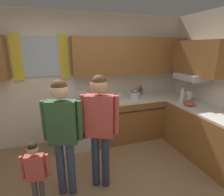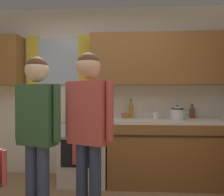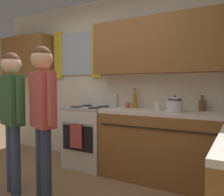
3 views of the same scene
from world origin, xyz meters
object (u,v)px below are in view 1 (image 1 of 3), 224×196
object	(u,v)px
mixing_bowl	(189,103)
adult_in_plaid	(100,120)
bottle_milk_white	(182,96)
water_pitcher	(189,96)
stove_oven	(73,125)
adult_holding_child	(62,127)
cup_terracotta	(98,97)
small_child	(36,170)
mug_ceramic_white	(119,95)
bottle_oil_amber	(102,93)
bottle_squat_brown	(141,91)
stovetop_kettle	(135,94)

from	to	relation	value
mixing_bowl	adult_in_plaid	size ratio (longest dim) A/B	0.13
bottle_milk_white	water_pitcher	bearing A→B (deg)	-28.18
stove_oven	adult_holding_child	world-z (taller)	adult_holding_child
water_pitcher	cup_terracotta	bearing A→B (deg)	155.66
cup_terracotta	small_child	xyz separation A→B (m)	(-1.13, -1.54, -0.35)
bottle_milk_white	cup_terracotta	size ratio (longest dim) A/B	2.88
mug_ceramic_white	bottle_oil_amber	bearing A→B (deg)	172.32
adult_holding_child	bottle_squat_brown	bearing A→B (deg)	38.31
stove_oven	bottle_oil_amber	world-z (taller)	bottle_oil_amber
mixing_bowl	adult_in_plaid	world-z (taller)	adult_in_plaid
adult_in_plaid	adult_holding_child	bearing A→B (deg)	179.85
stove_oven	water_pitcher	world-z (taller)	water_pitcher
bottle_squat_brown	adult_in_plaid	bearing A→B (deg)	-132.98
bottle_oil_amber	bottle_squat_brown	xyz separation A→B (m)	(0.92, 0.04, -0.03)
adult_in_plaid	small_child	bearing A→B (deg)	-167.89
mixing_bowl	adult_holding_child	size ratio (longest dim) A/B	0.13
stove_oven	mug_ceramic_white	distance (m)	1.14
cup_terracotta	adult_holding_child	world-z (taller)	adult_holding_child
water_pitcher	adult_in_plaid	xyz separation A→B (m)	(-1.97, -0.62, 0.01)
adult_in_plaid	cup_terracotta	bearing A→B (deg)	77.11
mug_ceramic_white	adult_in_plaid	distance (m)	1.55
bottle_oil_amber	mixing_bowl	bearing A→B (deg)	-34.69
bottle_oil_amber	adult_holding_child	distance (m)	1.65
cup_terracotta	adult_holding_child	bearing A→B (deg)	-119.99
stove_oven	adult_in_plaid	bearing A→B (deg)	-78.38
stove_oven	mug_ceramic_white	xyz separation A→B (m)	(1.03, 0.13, 0.48)
stovetop_kettle	water_pitcher	world-z (taller)	water_pitcher
adult_holding_child	small_child	bearing A→B (deg)	-152.69
cup_terracotta	adult_in_plaid	xyz separation A→B (m)	(-0.31, -1.37, 0.08)
bottle_squat_brown	stovetop_kettle	bearing A→B (deg)	-135.97
cup_terracotta	stovetop_kettle	bearing A→B (deg)	-15.72
stovetop_kettle	adult_in_plaid	bearing A→B (deg)	-132.24
cup_terracotta	small_child	distance (m)	1.95
mug_ceramic_white	water_pitcher	size ratio (longest dim) A/B	0.57
small_child	bottle_milk_white	bearing A→B (deg)	17.66
cup_terracotta	mixing_bowl	world-z (taller)	mixing_bowl
stove_oven	stovetop_kettle	distance (m)	1.40
bottle_squat_brown	water_pitcher	bearing A→B (deg)	-51.75
mixing_bowl	small_child	world-z (taller)	mixing_bowl
cup_terracotta	mixing_bowl	size ratio (longest dim) A/B	0.51
water_pitcher	stove_oven	bearing A→B (deg)	165.22
mixing_bowl	bottle_squat_brown	bearing A→B (deg)	115.60
stove_oven	small_child	world-z (taller)	stove_oven
adult_in_plaid	small_child	size ratio (longest dim) A/B	1.74
stovetop_kettle	adult_holding_child	xyz separation A→B (m)	(-1.53, -1.16, 0.01)
stove_oven	bottle_milk_white	distance (m)	2.24
adult_holding_child	small_child	world-z (taller)	adult_holding_child
bottle_milk_white	bottle_squat_brown	xyz separation A→B (m)	(-0.53, 0.75, -0.04)
water_pitcher	bottle_squat_brown	bearing A→B (deg)	128.25
bottle_oil_amber	bottle_squat_brown	size ratio (longest dim) A/B	1.40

